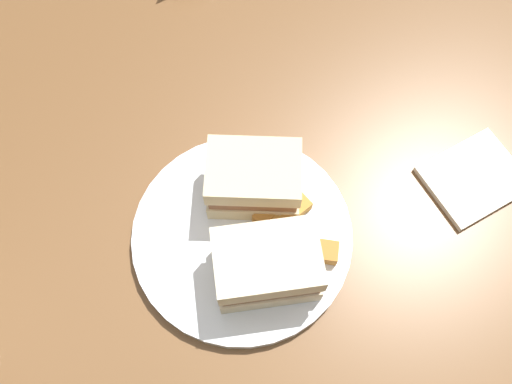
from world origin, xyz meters
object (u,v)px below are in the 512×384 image
at_px(plate, 242,236).
at_px(sandwich_half_right, 254,179).
at_px(sandwich_half_left, 267,265).
at_px(napkin, 474,178).

relative_size(plate, sandwich_half_right, 1.99).
xyz_separation_m(sandwich_half_left, sandwich_half_right, (0.07, 0.07, -0.00)).
height_order(plate, sandwich_half_left, sandwich_half_left).
height_order(sandwich_half_left, sandwich_half_right, sandwich_half_left).
xyz_separation_m(sandwich_half_right, napkin, (0.18, -0.18, -0.04)).
distance_m(sandwich_half_left, sandwich_half_right, 0.10).
xyz_separation_m(plate, sandwich_half_right, (0.05, 0.02, 0.04)).
xyz_separation_m(plate, napkin, (0.23, -0.16, -0.00)).
relative_size(sandwich_half_left, napkin, 1.16).
bearing_deg(sandwich_half_left, napkin, -23.91).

